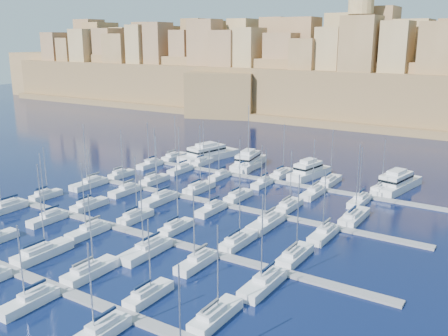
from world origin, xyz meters
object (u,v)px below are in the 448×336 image
Objects in this scene: sailboat_2 at (42,253)px; motor_yacht_c at (309,171)px; motor_yacht_b at (248,161)px; sailboat_4 at (148,295)px; motor_yacht_a at (208,153)px; motor_yacht_d at (397,183)px.

sailboat_2 is 1.06× the size of motor_yacht_c.
sailboat_2 reaches higher than motor_yacht_c.
sailboat_4 is at bearing -70.76° from motor_yacht_b.
motor_yacht_d is (54.96, -1.32, 0.00)m from motor_yacht_a.
sailboat_2 is at bearing -77.67° from motor_yacht_a.
motor_yacht_b is 0.96× the size of motor_yacht_d.
sailboat_4 is 69.76m from motor_yacht_c.
motor_yacht_a is 1.38× the size of motor_yacht_c.
motor_yacht_a is 54.98m from motor_yacht_d.
sailboat_4 is at bearing -84.98° from motor_yacht_c.
sailboat_2 is 23.82m from sailboat_4.
motor_yacht_a is 33.32m from motor_yacht_c.
sailboat_2 is 0.93× the size of motor_yacht_b.
motor_yacht_c is (17.69, 68.39, 0.96)m from sailboat_2.
sailboat_2 is 80.06m from motor_yacht_d.
sailboat_2 reaches higher than motor_yacht_d.
motor_yacht_a is 14.80m from motor_yacht_b.
sailboat_4 is 0.57× the size of motor_yacht_a.
motor_yacht_d is (21.75, 1.28, -0.00)m from motor_yacht_c.
sailboat_4 is (23.80, -1.10, -0.05)m from sailboat_2.
motor_yacht_a and motor_yacht_c have the same top height.
motor_yacht_c is at bearing -4.48° from motor_yacht_a.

